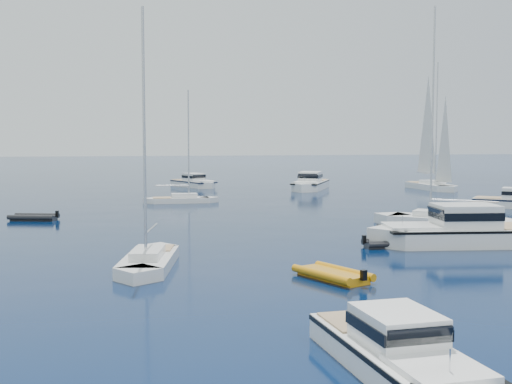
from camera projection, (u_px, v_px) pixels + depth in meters
ground at (503, 317)px, 23.41m from camera, size 400.00×400.00×0.00m
motor_cruiser_near at (399, 373)px, 17.87m from camera, size 3.20×8.42×2.16m
motor_cruiser_centre at (461, 245)px, 38.96m from camera, size 12.11×4.80×3.10m
motor_cruiser_distant at (310, 189)px, 79.96m from camera, size 7.47×10.82×2.75m
motor_cruiser_horizon at (194, 187)px, 83.94m from camera, size 6.23×8.77×2.24m
sailboat_fore at (149, 267)px, 32.39m from camera, size 3.78×9.02×12.88m
sailboat_mid_r at (446, 227)px, 46.92m from camera, size 10.44×8.93×16.12m
sailboat_centre at (181, 203)px, 63.94m from camera, size 7.69×2.09×11.27m
sailboat_sails_r at (430, 189)px, 80.24m from camera, size 3.88×10.94×15.74m
tender_yellow at (333, 279)px, 29.69m from camera, size 3.58×4.46×0.95m
tender_grey_near at (387, 247)px, 38.23m from camera, size 2.86×1.69×0.95m
tender_grey_far at (34, 220)px, 50.66m from camera, size 4.10×2.90×0.95m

